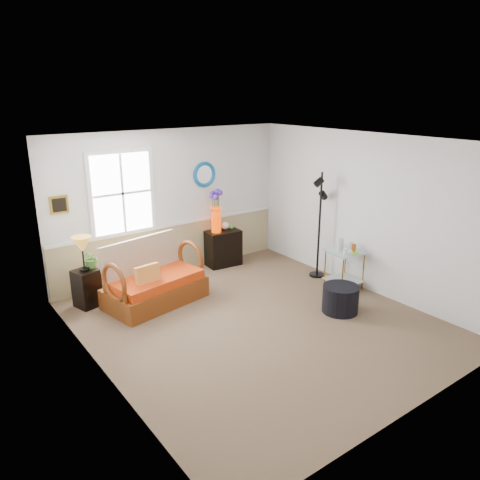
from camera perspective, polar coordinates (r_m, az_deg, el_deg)
floor at (r=6.90m, az=2.09°, el=-10.02°), size 4.50×5.00×0.01m
ceiling at (r=6.14m, az=2.36°, el=12.00°), size 4.50×5.00×0.01m
walls at (r=6.40m, az=2.22°, el=0.34°), size 4.51×5.01×2.60m
wainscot at (r=8.64m, az=-8.12°, el=-1.08°), size 4.46×0.02×0.90m
chair_rail at (r=8.50m, az=-8.23°, el=1.91°), size 4.46×0.04×0.06m
window at (r=7.97m, az=-14.16°, el=5.53°), size 1.14×0.06×1.44m
picture at (r=7.67m, az=-21.20°, el=4.02°), size 0.28×0.03×0.28m
mirror at (r=8.66m, az=-4.39°, el=7.97°), size 0.47×0.07×0.47m
loveseat at (r=7.43m, az=-10.41°, el=-4.00°), size 1.65×1.13×0.99m
throw_pillow at (r=7.19m, az=-11.13°, el=-4.57°), size 0.41×0.14×0.40m
lamp_stand at (r=7.65m, az=-18.18°, el=-5.60°), size 0.41×0.41×0.59m
table_lamp at (r=7.42m, az=-18.61°, el=-1.64°), size 0.42×0.42×0.55m
potted_plant at (r=7.57m, az=-17.68°, el=-2.35°), size 0.39×0.41×0.25m
cabinet at (r=8.96m, az=-2.10°, el=-0.95°), size 0.68×0.47×0.68m
flower_vase at (r=8.67m, az=-2.94°, el=3.50°), size 0.32×0.32×0.80m
side_table at (r=8.08m, az=12.55°, el=-3.56°), size 0.59×0.59×0.67m
tabletop_items at (r=7.91m, az=13.02°, el=-0.63°), size 0.41×0.41×0.22m
floor_lamp at (r=8.35m, az=9.65°, el=1.75°), size 0.32×0.32×1.90m
ottoman at (r=7.29m, az=12.15°, el=-7.03°), size 0.67×0.67×0.42m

